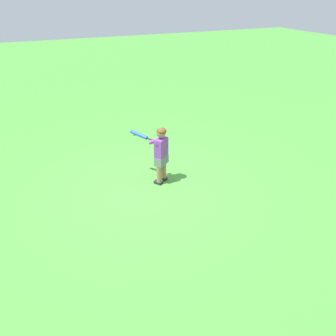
% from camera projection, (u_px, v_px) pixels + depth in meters
% --- Properties ---
extents(ground_plane, '(40.00, 40.00, 0.00)m').
position_uv_depth(ground_plane, '(147.00, 191.00, 5.76)').
color(ground_plane, '#479338').
extents(child_batter, '(0.55, 0.70, 1.08)m').
position_uv_depth(child_batter, '(160.00, 150.00, 5.72)').
color(child_batter, '#232328').
rests_on(child_batter, ground).
extents(play_ball_by_bucket, '(0.09, 0.09, 0.09)m').
position_uv_depth(play_ball_by_bucket, '(134.00, 133.00, 7.90)').
color(play_ball_by_bucket, yellow).
rests_on(play_ball_by_bucket, ground).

